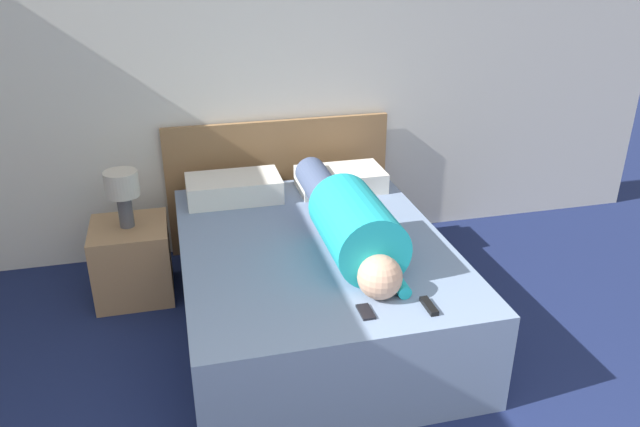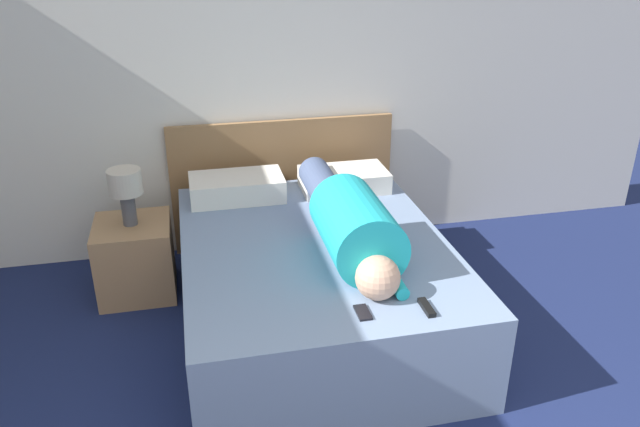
# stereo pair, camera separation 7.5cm
# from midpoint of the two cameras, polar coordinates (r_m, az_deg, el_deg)

# --- Properties ---
(wall_back) EXTENTS (6.23, 0.06, 2.60)m
(wall_back) POSITION_cam_midpoint_polar(r_m,az_deg,el_deg) (4.54, -5.14, 12.46)
(wall_back) COLOR silver
(wall_back) RESTS_ON ground_plane
(bed) EXTENTS (1.54, 2.00, 0.57)m
(bed) POSITION_cam_midpoint_polar(r_m,az_deg,el_deg) (3.81, -1.11, -6.41)
(bed) COLOR #7589A8
(bed) RESTS_ON ground_plane
(headboard) EXTENTS (1.66, 0.04, 0.99)m
(headboard) POSITION_cam_midpoint_polar(r_m,az_deg,el_deg) (4.71, -4.20, 2.70)
(headboard) COLOR olive
(headboard) RESTS_ON ground_plane
(nightstand) EXTENTS (0.49, 0.50, 0.50)m
(nightstand) POSITION_cam_midpoint_polar(r_m,az_deg,el_deg) (4.32, -17.24, -4.11)
(nightstand) COLOR #A37A51
(nightstand) RESTS_ON ground_plane
(table_lamp) EXTENTS (0.21, 0.21, 0.37)m
(table_lamp) POSITION_cam_midpoint_polar(r_m,az_deg,el_deg) (4.11, -18.12, 2.12)
(table_lamp) COLOR #4C4C51
(table_lamp) RESTS_ON nightstand
(person_lying) EXTENTS (0.39, 1.63, 0.39)m
(person_lying) POSITION_cam_midpoint_polar(r_m,az_deg,el_deg) (3.54, 2.07, -0.72)
(person_lying) COLOR tan
(person_lying) RESTS_ON bed
(pillow_near_headboard) EXTENTS (0.63, 0.36, 0.16)m
(pillow_near_headboard) POSITION_cam_midpoint_polar(r_m,az_deg,el_deg) (4.27, -8.40, 2.31)
(pillow_near_headboard) COLOR silver
(pillow_near_headboard) RESTS_ON bed
(pillow_second) EXTENTS (0.60, 0.36, 0.14)m
(pillow_second) POSITION_cam_midpoint_polar(r_m,az_deg,el_deg) (4.39, 1.39, 3.14)
(pillow_second) COLOR silver
(pillow_second) RESTS_ON bed
(tv_remote) EXTENTS (0.04, 0.15, 0.02)m
(tv_remote) POSITION_cam_midpoint_polar(r_m,az_deg,el_deg) (3.10, 9.25, -8.35)
(tv_remote) COLOR black
(tv_remote) RESTS_ON bed
(cell_phone) EXTENTS (0.06, 0.13, 0.01)m
(cell_phone) POSITION_cam_midpoint_polar(r_m,az_deg,el_deg) (3.03, 3.49, -8.97)
(cell_phone) COLOR black
(cell_phone) RESTS_ON bed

